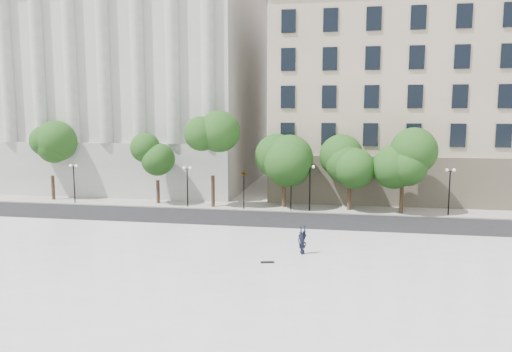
# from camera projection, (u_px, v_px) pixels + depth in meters

# --- Properties ---
(ground) EXTENTS (160.00, 160.00, 0.00)m
(ground) POSITION_uv_depth(u_px,v_px,m) (154.00, 296.00, 25.61)
(ground) COLOR beige
(ground) RESTS_ON ground
(plaza) EXTENTS (44.00, 22.00, 0.45)m
(plaza) POSITION_uv_depth(u_px,v_px,m) (173.00, 273.00, 28.51)
(plaza) COLOR white
(plaza) RESTS_ON ground
(street) EXTENTS (60.00, 8.00, 0.02)m
(street) POSITION_uv_depth(u_px,v_px,m) (231.00, 220.00, 43.18)
(street) COLOR black
(street) RESTS_ON ground
(far_sidewalk) EXTENTS (60.00, 4.00, 0.12)m
(far_sidewalk) POSITION_uv_depth(u_px,v_px,m) (244.00, 206.00, 49.03)
(far_sidewalk) COLOR #AEABA1
(far_sidewalk) RESTS_ON ground
(building_west) EXTENTS (31.50, 27.65, 25.60)m
(building_west) POSITION_uv_depth(u_px,v_px,m) (137.00, 83.00, 64.43)
(building_west) COLOR beige
(building_west) RESTS_ON ground
(building_east) EXTENTS (36.00, 26.15, 23.00)m
(building_east) POSITION_uv_depth(u_px,v_px,m) (435.00, 95.00, 58.71)
(building_east) COLOR beige
(building_east) RESTS_ON ground
(traffic_light_west) EXTENTS (1.05, 1.95, 4.27)m
(traffic_light_west) POSITION_uv_depth(u_px,v_px,m) (244.00, 171.00, 46.83)
(traffic_light_west) COLOR black
(traffic_light_west) RESTS_ON ground
(traffic_light_east) EXTENTS (0.86, 1.78, 4.20)m
(traffic_light_east) POSITION_uv_depth(u_px,v_px,m) (291.00, 173.00, 46.08)
(traffic_light_east) COLOR black
(traffic_light_east) RESTS_ON ground
(person_lying) EXTENTS (1.67, 1.81, 0.49)m
(person_lying) POSITION_uv_depth(u_px,v_px,m) (302.00, 250.00, 31.51)
(person_lying) COLOR black
(person_lying) RESTS_ON plaza
(skateboard) EXTENTS (0.83, 0.39, 0.08)m
(skateboard) POSITION_uv_depth(u_px,v_px,m) (267.00, 262.00, 29.72)
(skateboard) COLOR black
(skateboard) RESTS_ON plaza
(street_trees) EXTENTS (38.95, 5.25, 7.92)m
(street_trees) POSITION_uv_depth(u_px,v_px,m) (235.00, 156.00, 48.10)
(street_trees) COLOR #382619
(street_trees) RESTS_ON ground
(lamp_posts) EXTENTS (36.95, 0.28, 4.40)m
(lamp_posts) POSITION_uv_depth(u_px,v_px,m) (251.00, 180.00, 47.12)
(lamp_posts) COLOR black
(lamp_posts) RESTS_ON ground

